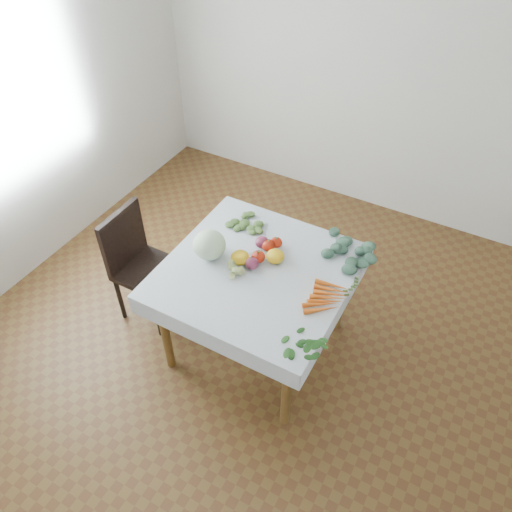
{
  "coord_description": "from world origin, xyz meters",
  "views": [
    {
      "loc": [
        1.05,
        -1.92,
        2.94
      ],
      "look_at": [
        -0.03,
        0.05,
        0.82
      ],
      "focal_mm": 35.0,
      "sensor_mm": 36.0,
      "label": 1
    }
  ],
  "objects_px": {
    "carrot_bunch": "(327,297)",
    "heirloom_back": "(275,256)",
    "chair": "(138,259)",
    "cabbage": "(209,245)",
    "table": "(257,281)"
  },
  "relations": [
    {
      "from": "table",
      "to": "carrot_bunch",
      "type": "relative_size",
      "value": 3.15
    },
    {
      "from": "chair",
      "to": "cabbage",
      "type": "height_order",
      "value": "cabbage"
    },
    {
      "from": "cabbage",
      "to": "heirloom_back",
      "type": "xyz_separation_m",
      "value": [
        0.38,
        0.16,
        -0.05
      ]
    },
    {
      "from": "cabbage",
      "to": "heirloom_back",
      "type": "relative_size",
      "value": 1.79
    },
    {
      "from": "carrot_bunch",
      "to": "table",
      "type": "bearing_deg",
      "value": 178.29
    },
    {
      "from": "table",
      "to": "carrot_bunch",
      "type": "bearing_deg",
      "value": -1.71
    },
    {
      "from": "carrot_bunch",
      "to": "heirloom_back",
      "type": "bearing_deg",
      "value": 161.47
    },
    {
      "from": "table",
      "to": "carrot_bunch",
      "type": "height_order",
      "value": "carrot_bunch"
    },
    {
      "from": "table",
      "to": "chair",
      "type": "xyz_separation_m",
      "value": [
        -0.91,
        -0.09,
        -0.15
      ]
    },
    {
      "from": "cabbage",
      "to": "carrot_bunch",
      "type": "xyz_separation_m",
      "value": [
        0.8,
        0.02,
        -0.08
      ]
    },
    {
      "from": "heirloom_back",
      "to": "chair",
      "type": "bearing_deg",
      "value": -167.5
    },
    {
      "from": "chair",
      "to": "heirloom_back",
      "type": "height_order",
      "value": "chair"
    },
    {
      "from": "table",
      "to": "carrot_bunch",
      "type": "distance_m",
      "value": 0.49
    },
    {
      "from": "table",
      "to": "cabbage",
      "type": "distance_m",
      "value": 0.38
    },
    {
      "from": "chair",
      "to": "cabbage",
      "type": "distance_m",
      "value": 0.69
    }
  ]
}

